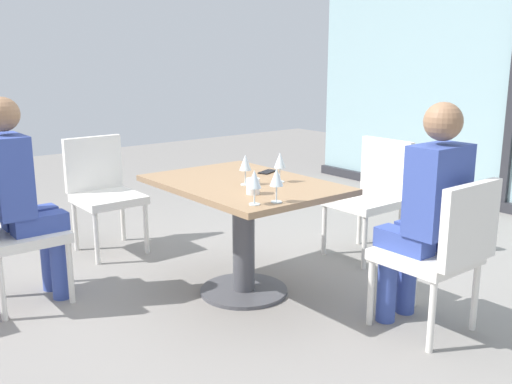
{
  "coord_description": "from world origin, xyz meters",
  "views": [
    {
      "loc": [
        2.77,
        -2.11,
        1.5
      ],
      "look_at": [
        0.0,
        0.1,
        0.65
      ],
      "focal_mm": 40.62,
      "sensor_mm": 36.0,
      "label": 1
    }
  ],
  "objects_px": {
    "person_front_left": "(20,191)",
    "wine_glass_1": "(245,163)",
    "dining_table_main": "(243,213)",
    "wine_glass_2": "(280,161)",
    "person_far_right": "(427,206)",
    "chair_far_right": "(442,247)",
    "cell_phone_on_table": "(268,172)",
    "chair_near_window": "(372,190)",
    "chair_side_end": "(103,187)",
    "chair_front_left": "(5,227)",
    "wine_glass_3": "(277,178)",
    "wine_glass_0": "(254,180)",
    "coffee_cup": "(253,186)"
  },
  "relations": [
    {
      "from": "dining_table_main",
      "to": "coffee_cup",
      "type": "relative_size",
      "value": 13.19
    },
    {
      "from": "person_far_right",
      "to": "coffee_cup",
      "type": "relative_size",
      "value": 14.0
    },
    {
      "from": "coffee_cup",
      "to": "dining_table_main",
      "type": "bearing_deg",
      "value": 152.17
    },
    {
      "from": "chair_side_end",
      "to": "cell_phone_on_table",
      "type": "relative_size",
      "value": 6.04
    },
    {
      "from": "chair_far_right",
      "to": "wine_glass_2",
      "type": "relative_size",
      "value": 4.7
    },
    {
      "from": "wine_glass_3",
      "to": "person_far_right",
      "type": "bearing_deg",
      "value": 53.55
    },
    {
      "from": "person_front_left",
      "to": "dining_table_main",
      "type": "bearing_deg",
      "value": 56.5
    },
    {
      "from": "wine_glass_3",
      "to": "chair_side_end",
      "type": "bearing_deg",
      "value": -175.45
    },
    {
      "from": "chair_side_end",
      "to": "dining_table_main",
      "type": "bearing_deg",
      "value": 13.17
    },
    {
      "from": "chair_far_right",
      "to": "person_front_left",
      "type": "relative_size",
      "value": 0.69
    },
    {
      "from": "person_far_right",
      "to": "chair_far_right",
      "type": "bearing_deg",
      "value": 0.0
    },
    {
      "from": "wine_glass_1",
      "to": "wine_glass_0",
      "type": "bearing_deg",
      "value": -31.87
    },
    {
      "from": "wine_glass_2",
      "to": "person_far_right",
      "type": "bearing_deg",
      "value": 20.32
    },
    {
      "from": "person_far_right",
      "to": "cell_phone_on_table",
      "type": "bearing_deg",
      "value": -170.82
    },
    {
      "from": "cell_phone_on_table",
      "to": "chair_front_left",
      "type": "bearing_deg",
      "value": -133.36
    },
    {
      "from": "chair_near_window",
      "to": "chair_side_end",
      "type": "bearing_deg",
      "value": -131.63
    },
    {
      "from": "chair_side_end",
      "to": "wine_glass_2",
      "type": "distance_m",
      "value": 1.64
    },
    {
      "from": "dining_table_main",
      "to": "wine_glass_3",
      "type": "bearing_deg",
      "value": -18.45
    },
    {
      "from": "chair_far_right",
      "to": "cell_phone_on_table",
      "type": "relative_size",
      "value": 6.04
    },
    {
      "from": "wine_glass_2",
      "to": "wine_glass_1",
      "type": "bearing_deg",
      "value": -108.64
    },
    {
      "from": "chair_front_left",
      "to": "wine_glass_0",
      "type": "height_order",
      "value": "wine_glass_0"
    },
    {
      "from": "wine_glass_0",
      "to": "cell_phone_on_table",
      "type": "height_order",
      "value": "wine_glass_0"
    },
    {
      "from": "chair_far_right",
      "to": "wine_glass_1",
      "type": "height_order",
      "value": "wine_glass_1"
    },
    {
      "from": "dining_table_main",
      "to": "wine_glass_2",
      "type": "relative_size",
      "value": 6.42
    },
    {
      "from": "dining_table_main",
      "to": "chair_side_end",
      "type": "bearing_deg",
      "value": -166.83
    },
    {
      "from": "person_front_left",
      "to": "person_far_right",
      "type": "relative_size",
      "value": 1.0
    },
    {
      "from": "chair_front_left",
      "to": "person_far_right",
      "type": "relative_size",
      "value": 0.69
    },
    {
      "from": "wine_glass_3",
      "to": "chair_front_left",
      "type": "bearing_deg",
      "value": -139.92
    },
    {
      "from": "person_front_left",
      "to": "coffee_cup",
      "type": "bearing_deg",
      "value": 43.11
    },
    {
      "from": "chair_near_window",
      "to": "person_front_left",
      "type": "bearing_deg",
      "value": -107.51
    },
    {
      "from": "chair_far_right",
      "to": "chair_side_end",
      "type": "xyz_separation_m",
      "value": [
        -2.48,
        -0.8,
        0.0
      ]
    },
    {
      "from": "person_far_right",
      "to": "wine_glass_3",
      "type": "xyz_separation_m",
      "value": [
        -0.48,
        -0.65,
        0.16
      ]
    },
    {
      "from": "dining_table_main",
      "to": "wine_glass_3",
      "type": "relative_size",
      "value": 6.42
    },
    {
      "from": "chair_near_window",
      "to": "wine_glass_2",
      "type": "xyz_separation_m",
      "value": [
        0.15,
        -1.05,
        0.37
      ]
    },
    {
      "from": "chair_near_window",
      "to": "person_front_left",
      "type": "xyz_separation_m",
      "value": [
        -0.74,
        -2.34,
        0.2
      ]
    },
    {
      "from": "wine_glass_0",
      "to": "wine_glass_3",
      "type": "distance_m",
      "value": 0.13
    },
    {
      "from": "chair_side_end",
      "to": "wine_glass_1",
      "type": "bearing_deg",
      "value": 10.87
    },
    {
      "from": "coffee_cup",
      "to": "chair_far_right",
      "type": "bearing_deg",
      "value": 37.91
    },
    {
      "from": "wine_glass_0",
      "to": "wine_glass_2",
      "type": "distance_m",
      "value": 0.57
    },
    {
      "from": "wine_glass_2",
      "to": "cell_phone_on_table",
      "type": "distance_m",
      "value": 0.33
    },
    {
      "from": "chair_side_end",
      "to": "chair_near_window",
      "type": "bearing_deg",
      "value": 48.37
    },
    {
      "from": "wine_glass_0",
      "to": "coffee_cup",
      "type": "height_order",
      "value": "wine_glass_0"
    },
    {
      "from": "coffee_cup",
      "to": "chair_near_window",
      "type": "bearing_deg",
      "value": 101.88
    },
    {
      "from": "chair_front_left",
      "to": "person_front_left",
      "type": "relative_size",
      "value": 0.69
    },
    {
      "from": "dining_table_main",
      "to": "wine_glass_2",
      "type": "height_order",
      "value": "wine_glass_2"
    },
    {
      "from": "chair_far_right",
      "to": "wine_glass_0",
      "type": "distance_m",
      "value": 1.06
    },
    {
      "from": "chair_front_left",
      "to": "person_far_right",
      "type": "bearing_deg",
      "value": 44.54
    },
    {
      "from": "person_front_left",
      "to": "wine_glass_1",
      "type": "height_order",
      "value": "person_front_left"
    },
    {
      "from": "chair_side_end",
      "to": "cell_phone_on_table",
      "type": "bearing_deg",
      "value": 26.53
    },
    {
      "from": "chair_near_window",
      "to": "person_front_left",
      "type": "relative_size",
      "value": 0.69
    }
  ]
}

